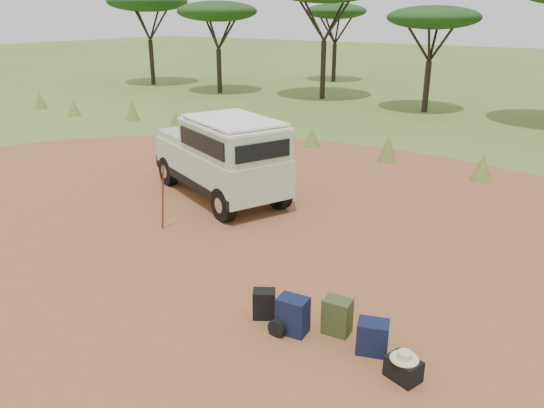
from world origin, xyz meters
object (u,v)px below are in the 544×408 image
Objects in this scene: duffel_navy at (373,337)px; hard_case at (403,369)px; safari_vehicle at (222,158)px; backpack_black at (264,304)px; walking_staff at (163,198)px; backpack_olive at (337,316)px; backpack_navy at (293,315)px.

hard_case is at bearing -47.48° from duffel_navy.
safari_vehicle is 7.86m from hard_case.
hard_case is (2.36, -0.20, -0.08)m from backpack_black.
backpack_black is at bearing -21.84° from safari_vehicle.
backpack_black is 1.09× the size of hard_case.
walking_staff is 2.74× the size of backpack_olive.
safari_vehicle is at bearing 132.26° from backpack_navy.
backpack_navy is at bearing -41.32° from backpack_black.
safari_vehicle is 3.05× the size of walking_staff.
hard_case is (6.51, -4.32, -0.88)m from safari_vehicle.
hard_case is at bearing -10.64° from safari_vehicle.
duffel_navy is (1.19, 0.21, -0.05)m from backpack_navy.
safari_vehicle is 9.93× the size of backpack_black.
backpack_olive is 1.16× the size of duffel_navy.
backpack_black is at bearing 164.76° from duffel_navy.
backpack_black is 1.78m from duffel_navy.
safari_vehicle is 7.20m from duffel_navy.
backpack_black is (3.81, -1.66, -0.52)m from walking_staff.
backpack_navy is 0.66m from backpack_olive.
safari_vehicle is at bearing 27.92° from walking_staff.
duffel_navy is (0.63, -0.14, -0.04)m from backpack_olive.
hard_case is (1.21, -0.46, -0.13)m from backpack_olive.
backpack_black is 0.84× the size of backpack_olive.
backpack_olive is at bearing -13.15° from safari_vehicle.
walking_staff is 4.77m from backpack_navy.
walking_staff is 4.19m from backpack_black.
duffel_navy is at bearing -27.97° from backpack_black.
backpack_black is at bearing 164.17° from backpack_navy.
backpack_olive is at bearing -85.65° from walking_staff.
walking_staff is 3.17× the size of duffel_navy.
backpack_black is 2.37m from hard_case.
backpack_black is at bearing -172.38° from backpack_olive.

